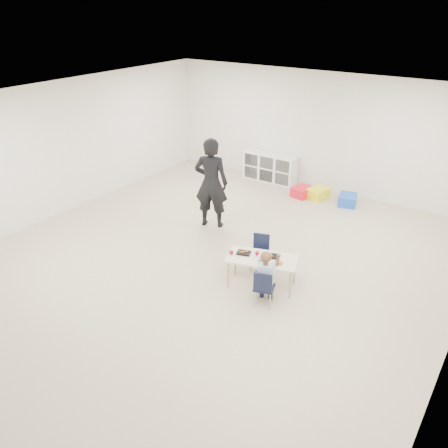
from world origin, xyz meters
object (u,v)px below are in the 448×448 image
Objects in this scene: adult at (211,183)px; table at (262,271)px; child at (265,277)px; chair_near at (264,287)px; cubby_shelf at (270,167)px.

table is at bearing 123.81° from adult.
child is 0.53× the size of adult.
table is at bearing 106.58° from chair_near.
table is 0.57m from child.
child is at bearing 120.19° from adult.
table is 1.27× the size of child.
table is 2.54m from adult.
adult is at bearing 127.29° from table.
adult reaches higher than chair_near.
chair_near is 0.45× the size of cubby_shelf.
table is at bearing -62.41° from cubby_shelf.
adult reaches higher than table.
table is 4.97m from cubby_shelf.
table is 0.67× the size of adult.
cubby_shelf reaches higher than chair_near.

